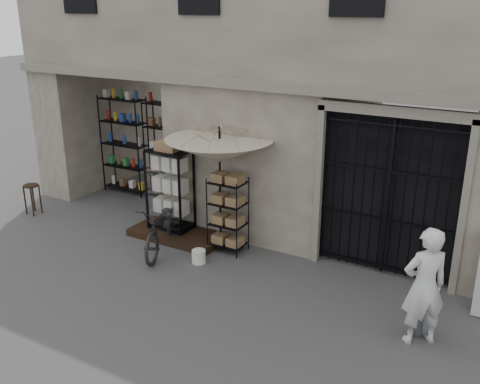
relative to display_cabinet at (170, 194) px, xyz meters
The scene contains 14 objects.
ground 3.23m from the display_cabinet, 32.36° to the right, with size 80.00×80.00×0.00m, color #232327.
main_building 5.02m from the display_cabinet, 41.80° to the left, with size 14.00×4.00×9.00m, color gray.
shop_recess 2.28m from the display_cabinet, 148.77° to the left, with size 3.00×1.70×3.00m, color black.
shop_shelving 2.56m from the display_cabinet, 139.65° to the left, with size 2.70×0.50×2.50m, color black.
iron_gate 4.45m from the display_cabinet, ahead, with size 2.50×0.21×3.00m.
step_platform 0.87m from the display_cabinet, 26.55° to the right, with size 2.00×0.90×0.15m, color black.
display_cabinet is the anchor object (origin of this frame).
wire_rack 1.46m from the display_cabinet, ahead, with size 0.77×0.64×1.52m.
market_umbrella 1.73m from the display_cabinet, ahead, with size 2.17×2.19×2.97m.
white_bucket 1.69m from the display_cabinet, 33.76° to the right, with size 0.26×0.26×0.25m, color silver.
bicycle 1.21m from the display_cabinet, 64.52° to the right, with size 0.68×1.03×1.96m, color black.
wooden_stool 3.61m from the display_cabinet, 169.65° to the right, with size 0.36×0.36×0.71m.
steel_bollard 5.52m from the display_cabinet, 12.79° to the right, with size 0.17×0.17×0.91m, color slate.
shopkeeper 5.65m from the display_cabinet, 13.90° to the right, with size 0.66×1.80×0.43m, color silver.
Camera 1 is at (3.81, -6.73, 4.67)m, focal length 40.00 mm.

